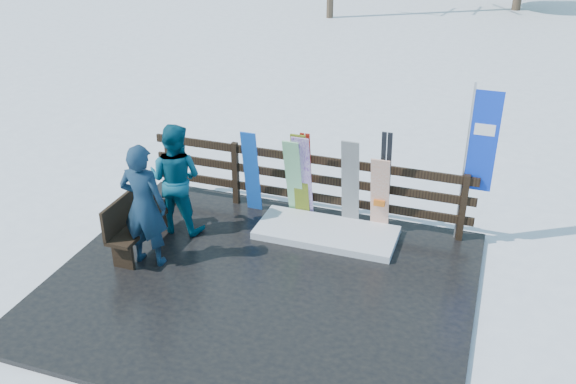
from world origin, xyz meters
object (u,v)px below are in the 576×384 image
at_px(snowboard_0, 251,172).
at_px(person_front, 144,206).
at_px(snowboard_1, 294,179).
at_px(snowboard_4, 350,184).
at_px(snowboard_5, 380,195).
at_px(person_back, 176,178).
at_px(bench, 138,218).
at_px(rental_flag, 479,147).
at_px(snowboard_3, 303,178).
at_px(snowboard_2, 300,177).

distance_m(snowboard_0, person_front, 2.18).
distance_m(snowboard_0, snowboard_1, 0.76).
bearing_deg(snowboard_0, snowboard_4, -0.00).
height_order(snowboard_5, person_back, person_back).
xyz_separation_m(bench, rental_flag, (4.85, 1.92, 1.09)).
bearing_deg(snowboard_4, snowboard_3, 180.00).
bearing_deg(snowboard_3, snowboard_4, 0.00).
height_order(snowboard_2, snowboard_4, snowboard_2).
distance_m(snowboard_5, person_front, 3.69).
height_order(bench, snowboard_0, snowboard_0).
height_order(snowboard_1, rental_flag, rental_flag).
bearing_deg(snowboard_3, person_back, -153.01).
xyz_separation_m(snowboard_4, rental_flag, (1.88, 0.27, 0.80)).
bearing_deg(person_back, snowboard_0, -136.10).
xyz_separation_m(snowboard_5, rental_flag, (1.39, 0.27, 0.92)).
distance_m(snowboard_3, snowboard_4, 0.80).
xyz_separation_m(rental_flag, person_back, (-4.53, -1.21, -0.68)).
height_order(snowboard_3, rental_flag, rental_flag).
height_order(snowboard_0, snowboard_2, snowboard_2).
height_order(snowboard_2, rental_flag, rental_flag).
bearing_deg(person_back, snowboard_2, -153.90).
bearing_deg(person_back, snowboard_1, -152.32).
relative_size(snowboard_5, rental_flag, 0.54).
bearing_deg(bench, snowboard_2, 37.95).
bearing_deg(bench, snowboard_4, 29.14).
distance_m(bench, snowboard_0, 2.08).
bearing_deg(bench, snowboard_3, 37.42).
distance_m(snowboard_1, person_front, 2.58).
relative_size(snowboard_2, snowboard_5, 1.17).
distance_m(snowboard_3, snowboard_5, 1.30).
height_order(snowboard_3, snowboard_4, snowboard_4).
bearing_deg(snowboard_0, rental_flag, 4.29).
xyz_separation_m(snowboard_2, person_front, (-1.77, -1.97, 0.15)).
distance_m(snowboard_3, person_back, 2.07).
xyz_separation_m(snowboard_3, rental_flag, (2.69, 0.27, 0.82)).
bearing_deg(person_front, snowboard_5, -150.71).
relative_size(snowboard_1, snowboard_2, 0.94).
bearing_deg(snowboard_2, snowboard_5, 0.00).
xyz_separation_m(snowboard_4, person_back, (-2.65, -0.94, 0.12)).
distance_m(rental_flag, person_back, 4.74).
distance_m(snowboard_4, snowboard_5, 0.50).
xyz_separation_m(snowboard_0, snowboard_3, (0.91, -0.00, 0.03)).
bearing_deg(snowboard_2, snowboard_3, 0.00).
xyz_separation_m(bench, snowboard_0, (1.25, 1.65, 0.24)).
bearing_deg(snowboard_1, rental_flag, 5.42).
xyz_separation_m(snowboard_2, person_back, (-1.80, -0.94, 0.12)).
bearing_deg(snowboard_3, snowboard_5, 0.00).
distance_m(snowboard_1, snowboard_5, 1.45).
bearing_deg(snowboard_1, snowboard_5, -0.00).
bearing_deg(snowboard_2, bench, -142.05).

